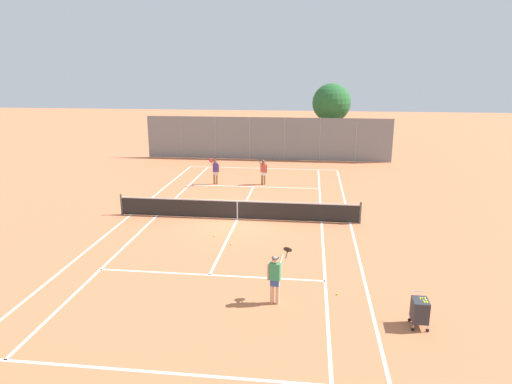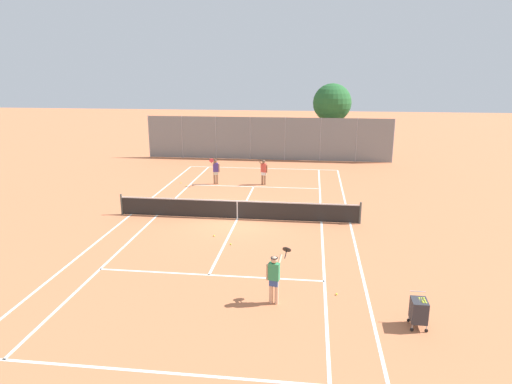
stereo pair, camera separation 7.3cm
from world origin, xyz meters
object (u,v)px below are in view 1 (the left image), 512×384
loose_tennis_ball_2 (214,236)px  loose_tennis_ball_3 (231,244)px  player_far_left (215,170)px  tree_behind_left (331,104)px  loose_tennis_ball_1 (337,294)px  loose_tennis_ball_5 (181,183)px  tennis_net (237,209)px  loose_tennis_ball_4 (185,208)px  loose_tennis_ball_0 (186,186)px  ball_cart (420,310)px  player_near_side (275,276)px  player_far_right (263,171)px

loose_tennis_ball_2 → loose_tennis_ball_3: 1.29m
player_far_left → tree_behind_left: (7.60, 10.41, 3.47)m
loose_tennis_ball_1 → loose_tennis_ball_5: size_ratio=1.00×
tennis_net → loose_tennis_ball_3: (0.27, -3.44, -0.48)m
loose_tennis_ball_4 → loose_tennis_ball_0: bearing=104.4°
loose_tennis_ball_2 → loose_tennis_ball_5: bearing=114.2°
tennis_net → ball_cart: tennis_net is taller
player_near_side → player_far_left: 15.72m
loose_tennis_ball_4 → loose_tennis_ball_5: bearing=108.0°
loose_tennis_ball_3 → ball_cart: bearing=-40.9°
loose_tennis_ball_2 → player_near_side: bearing=-60.8°
loose_tennis_ball_5 → tree_behind_left: 15.06m
tennis_net → player_far_left: size_ratio=6.76×
loose_tennis_ball_0 → loose_tennis_ball_3: 10.47m
ball_cart → loose_tennis_ball_4: size_ratio=14.58×
tennis_net → loose_tennis_ball_0: 7.37m
tree_behind_left → loose_tennis_ball_3: bearing=-103.2°
tennis_net → ball_cart: bearing=-53.3°
tennis_net → player_near_side: bearing=-72.9°
ball_cart → player_far_right: player_far_right is taller
loose_tennis_ball_2 → tree_behind_left: tree_behind_left is taller
loose_tennis_ball_3 → loose_tennis_ball_4: size_ratio=1.00×
ball_cart → player_far_left: (-9.21, 15.78, 0.39)m
player_far_right → ball_cart: bearing=-69.0°
loose_tennis_ball_1 → ball_cart: bearing=-36.6°
player_far_right → loose_tennis_ball_1: 14.95m
player_far_left → loose_tennis_ball_5: player_far_left is taller
player_far_left → player_far_right: player_far_left is taller
player_far_right → tree_behind_left: (4.54, 10.14, 3.48)m
player_far_right → tennis_net: bearing=-94.6°
tennis_net → player_far_left: player_far_left is taller
loose_tennis_ball_1 → loose_tennis_ball_5: (-9.29, 14.07, 0.00)m
loose_tennis_ball_4 → tree_behind_left: 18.38m
loose_tennis_ball_0 → loose_tennis_ball_5: size_ratio=1.00×
loose_tennis_ball_0 → loose_tennis_ball_3: (4.51, -9.45, 0.00)m
player_near_side → tree_behind_left: size_ratio=0.29×
loose_tennis_ball_1 → loose_tennis_ball_5: 16.86m
tennis_net → player_near_side: (2.50, -8.14, 0.42)m
loose_tennis_ball_2 → loose_tennis_ball_1: bearing=-43.3°
loose_tennis_ball_3 → tennis_net: bearing=94.5°
tree_behind_left → loose_tennis_ball_5: bearing=-133.4°
loose_tennis_ball_1 → loose_tennis_ball_2: same height
tennis_net → loose_tennis_ball_5: (-4.79, 6.69, -0.48)m
player_far_left → loose_tennis_ball_4: (-0.54, -5.48, -0.89)m
loose_tennis_ball_1 → tennis_net: bearing=121.4°
player_near_side → loose_tennis_ball_0: 15.70m
loose_tennis_ball_1 → loose_tennis_ball_5: same height
player_far_right → loose_tennis_ball_0: 4.99m
ball_cart → loose_tennis_ball_1: (-2.22, 1.65, -0.50)m
tennis_net → loose_tennis_ball_0: bearing=125.2°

